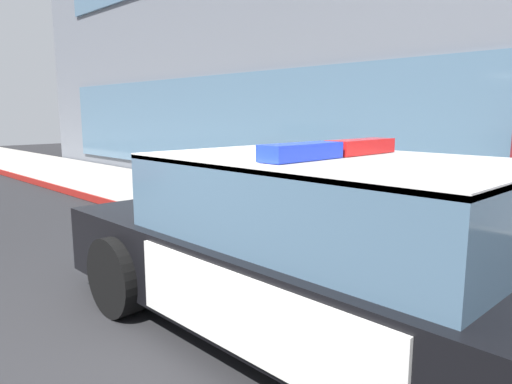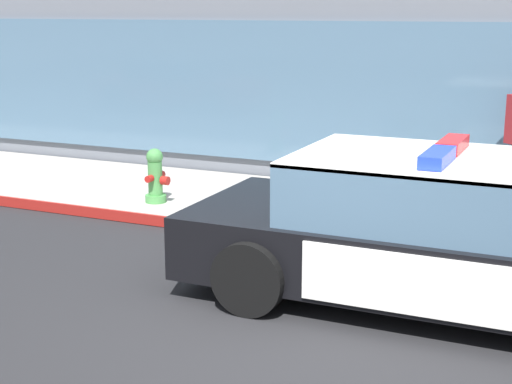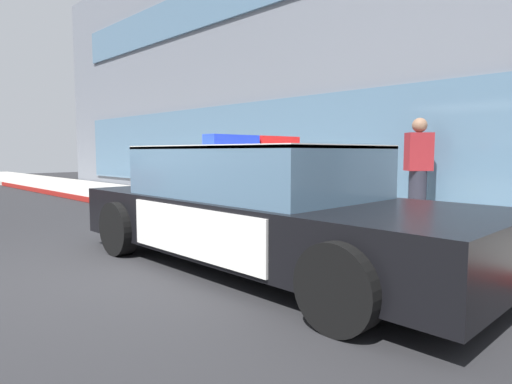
% 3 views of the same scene
% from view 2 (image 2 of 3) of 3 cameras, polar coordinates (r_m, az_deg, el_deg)
% --- Properties ---
extents(ground, '(48.00, 48.00, 0.00)m').
position_cam_2_polar(ground, '(6.52, 2.92, -10.82)').
color(ground, '#262628').
extents(sidewalk, '(48.00, 2.65, 0.15)m').
position_cam_2_polar(sidewalk, '(9.94, 10.92, -1.99)').
color(sidewalk, '#B2ADA3').
rests_on(sidewalk, ground).
extents(curb_red_paint, '(28.80, 0.04, 0.14)m').
position_cam_2_polar(curb_red_paint, '(8.69, 8.85, -4.15)').
color(curb_red_paint, maroon).
rests_on(curb_red_paint, ground).
extents(police_cruiser, '(5.10, 2.18, 1.49)m').
position_cam_2_polar(police_cruiser, '(7.23, 14.59, -3.04)').
color(police_cruiser, black).
rests_on(police_cruiser, ground).
extents(fire_hydrant, '(0.34, 0.39, 0.73)m').
position_cam_2_polar(fire_hydrant, '(10.32, -7.43, 1.15)').
color(fire_hydrant, '#4C994C').
rests_on(fire_hydrant, sidewalk).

